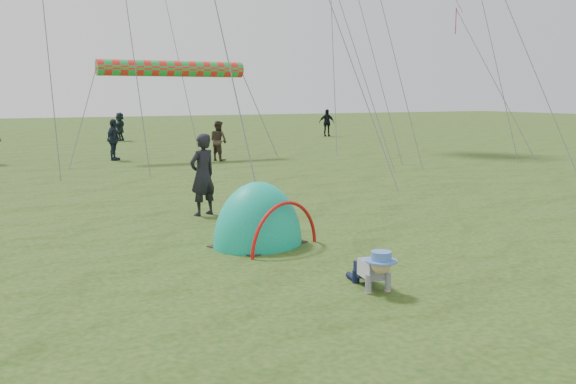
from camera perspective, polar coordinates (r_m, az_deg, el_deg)
name	(u,v)px	position (r m, az deg, el deg)	size (l,w,h in m)	color
ground	(402,272)	(9.74, 10.07, -7.05)	(140.00, 140.00, 0.00)	#19420D
crawling_toddler	(374,268)	(8.78, 7.64, -6.73)	(0.54, 0.77, 0.59)	black
popup_tent	(258,245)	(11.33, -2.68, -4.69)	(1.72, 1.42, 2.23)	#00A37B
standing_adult	(203,175)	(14.02, -7.60, 1.54)	(0.65, 0.43, 1.79)	black
crowd_person_2	(113,140)	(26.58, -15.26, 4.51)	(0.97, 0.40, 1.66)	#1C2536
crowd_person_5	(120,127)	(37.70, -14.72, 5.64)	(1.50, 0.48, 1.62)	#1B282F
crowd_person_7	(218,141)	(25.71, -6.20, 4.55)	(0.77, 0.60, 1.58)	#3B2F27
crowd_person_8	(327,123)	(40.57, 3.46, 6.16)	(1.00, 0.42, 1.70)	black
rainbow_tube_kite	(172,69)	(26.86, -10.23, 10.74)	(0.64, 0.64, 6.03)	red
diamond_kite_6	(457,1)	(31.59, 14.76, 16.08)	(1.17, 1.17, 0.00)	red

